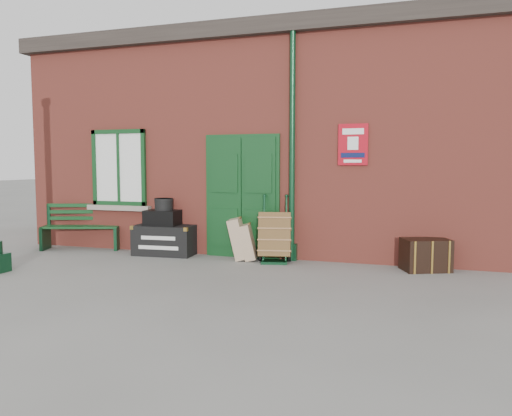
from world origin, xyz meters
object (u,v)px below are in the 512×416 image
at_px(houdini_trunk, 165,240).
at_px(porter_trolley, 275,237).
at_px(bench, 83,225).
at_px(dark_trunk, 426,255).

height_order(houdini_trunk, porter_trolley, porter_trolley).
distance_m(bench, porter_trolley, 4.09).
height_order(bench, houdini_trunk, bench).
bearing_deg(houdini_trunk, dark_trunk, -3.98).
bearing_deg(houdini_trunk, porter_trolley, -4.54).
xyz_separation_m(bench, porter_trolley, (4.09, -0.09, -0.03)).
relative_size(porter_trolley, dark_trunk, 1.60).
bearing_deg(dark_trunk, bench, 155.93).
bearing_deg(porter_trolley, houdini_trunk, 166.67).
height_order(porter_trolley, dark_trunk, porter_trolley).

